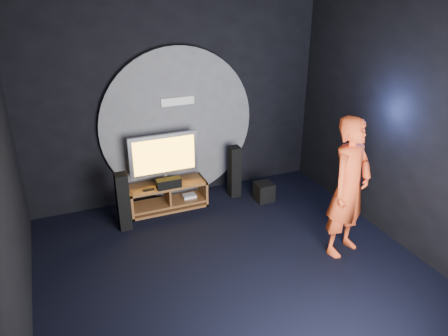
{
  "coord_description": "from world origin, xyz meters",
  "views": [
    {
      "loc": [
        -1.93,
        -4.25,
        3.66
      ],
      "look_at": [
        0.26,
        1.05,
        1.05
      ],
      "focal_mm": 35.0,
      "sensor_mm": 36.0,
      "label": 1
    }
  ],
  "objects_px": {
    "media_console": "(168,197)",
    "tower_speaker_left": "(123,202)",
    "tv": "(164,157)",
    "subwoofer": "(264,192)",
    "tower_speaker_right": "(234,172)",
    "player": "(349,188)"
  },
  "relations": [
    {
      "from": "tower_speaker_right",
      "to": "subwoofer",
      "type": "relative_size",
      "value": 2.82
    },
    {
      "from": "tv",
      "to": "subwoofer",
      "type": "xyz_separation_m",
      "value": [
        1.62,
        -0.44,
        -0.75
      ]
    },
    {
      "from": "tower_speaker_left",
      "to": "tower_speaker_right",
      "type": "bearing_deg",
      "value": 9.92
    },
    {
      "from": "media_console",
      "to": "tower_speaker_left",
      "type": "relative_size",
      "value": 1.4
    },
    {
      "from": "subwoofer",
      "to": "tower_speaker_left",
      "type": "bearing_deg",
      "value": 179.64
    },
    {
      "from": "tv",
      "to": "tower_speaker_right",
      "type": "relative_size",
      "value": 1.23
    },
    {
      "from": "media_console",
      "to": "tv",
      "type": "bearing_deg",
      "value": 96.39
    },
    {
      "from": "tv",
      "to": "subwoofer",
      "type": "bearing_deg",
      "value": -15.36
    },
    {
      "from": "tower_speaker_left",
      "to": "player",
      "type": "height_order",
      "value": "player"
    },
    {
      "from": "tower_speaker_left",
      "to": "subwoofer",
      "type": "xyz_separation_m",
      "value": [
        2.4,
        -0.02,
        -0.3
      ]
    },
    {
      "from": "tv",
      "to": "subwoofer",
      "type": "height_order",
      "value": "tv"
    },
    {
      "from": "media_console",
      "to": "subwoofer",
      "type": "bearing_deg",
      "value": -13.19
    },
    {
      "from": "tower_speaker_right",
      "to": "subwoofer",
      "type": "bearing_deg",
      "value": -41.92
    },
    {
      "from": "tower_speaker_left",
      "to": "tower_speaker_right",
      "type": "relative_size",
      "value": 1.0
    },
    {
      "from": "tv",
      "to": "tower_speaker_left",
      "type": "bearing_deg",
      "value": -151.19
    },
    {
      "from": "tower_speaker_right",
      "to": "player",
      "type": "relative_size",
      "value": 0.46
    },
    {
      "from": "tower_speaker_right",
      "to": "subwoofer",
      "type": "xyz_separation_m",
      "value": [
        0.4,
        -0.36,
        -0.3
      ]
    },
    {
      "from": "tv",
      "to": "tower_speaker_left",
      "type": "distance_m",
      "value": 1.0
    },
    {
      "from": "player",
      "to": "subwoofer",
      "type": "bearing_deg",
      "value": 81.46
    },
    {
      "from": "subwoofer",
      "to": "tower_speaker_right",
      "type": "bearing_deg",
      "value": 138.08
    },
    {
      "from": "media_console",
      "to": "tower_speaker_left",
      "type": "xyz_separation_m",
      "value": [
        -0.79,
        -0.36,
        0.27
      ]
    },
    {
      "from": "player",
      "to": "media_console",
      "type": "bearing_deg",
      "value": 112.79
    }
  ]
}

